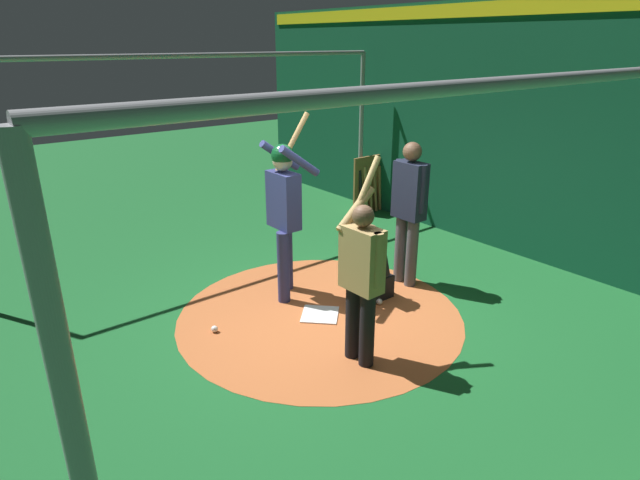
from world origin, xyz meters
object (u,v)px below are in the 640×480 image
(catcher, at_px, (370,269))
(batter, at_px, (284,205))
(visitor, at_px, (362,274))
(bat_rack, at_px, (374,185))
(baseball_0, at_px, (379,302))
(baseball_1, at_px, (214,329))
(umpire, at_px, (409,206))
(home_plate, at_px, (320,314))

(catcher, bearing_deg, batter, -42.94)
(batter, xyz_separation_m, visitor, (0.27, 1.66, -0.24))
(bat_rack, xyz_separation_m, baseball_0, (2.63, 2.84, -0.45))
(baseball_0, height_order, baseball_1, same)
(catcher, relative_size, umpire, 0.51)
(batter, bearing_deg, baseball_1, 13.27)
(batter, distance_m, catcher, 1.32)
(visitor, distance_m, bat_rack, 5.09)
(baseball_0, bearing_deg, umpire, -160.61)
(home_plate, distance_m, baseball_0, 0.77)
(catcher, bearing_deg, visitor, 42.34)
(bat_rack, bearing_deg, baseball_0, 47.29)
(catcher, distance_m, bat_rack, 3.67)
(home_plate, distance_m, baseball_1, 1.23)
(batter, relative_size, baseball_1, 30.23)
(umpire, height_order, bat_rack, umpire)
(umpire, bearing_deg, baseball_0, 19.39)
(baseball_0, bearing_deg, visitor, 35.76)
(catcher, distance_m, baseball_1, 2.01)
(baseball_1, bearing_deg, baseball_0, 160.38)
(visitor, bearing_deg, batter, -101.28)
(bat_rack, bearing_deg, home_plate, 37.72)
(baseball_0, relative_size, baseball_1, 1.00)
(visitor, relative_size, baseball_0, 27.20)
(baseball_0, bearing_deg, bat_rack, -132.71)
(home_plate, relative_size, baseball_1, 5.68)
(home_plate, relative_size, baseball_0, 5.68)
(visitor, bearing_deg, catcher, -139.70)
(visitor, bearing_deg, baseball_1, -59.07)
(home_plate, distance_m, bat_rack, 4.27)
(home_plate, height_order, catcher, catcher)
(umpire, height_order, baseball_1, umpire)
(visitor, height_order, baseball_1, visitor)
(umpire, relative_size, baseball_0, 25.40)
(home_plate, bearing_deg, bat_rack, -142.28)
(bat_rack, distance_m, baseball_0, 3.90)
(visitor, distance_m, baseball_0, 1.52)
(umpire, bearing_deg, catcher, 1.38)
(catcher, height_order, umpire, umpire)
(batter, bearing_deg, baseball_0, 127.16)
(baseball_1, bearing_deg, batter, -166.73)
(baseball_1, bearing_deg, home_plate, 159.80)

